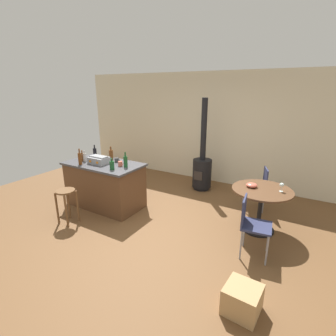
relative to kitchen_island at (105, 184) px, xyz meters
name	(u,v)px	position (x,y,z in m)	size (l,w,h in m)	color
ground_plane	(156,228)	(1.38, -0.25, -0.45)	(8.80, 8.80, 0.00)	brown
back_wall	(217,129)	(1.38, 2.54, 0.90)	(8.00, 0.10, 2.70)	beige
kitchen_island	(105,184)	(0.00, 0.00, 0.00)	(1.55, 0.84, 0.90)	brown
wooden_stool	(66,199)	(-0.08, -0.87, 0.00)	(0.32, 0.32, 0.62)	brown
dining_table	(261,199)	(2.90, 0.61, 0.11)	(0.96, 0.96, 0.74)	black
folding_chair_near	(252,222)	(2.93, -0.15, 0.06)	(0.45, 0.45, 0.87)	navy
folding_chair_far	(258,185)	(2.69, 1.40, 0.05)	(0.51, 0.51, 0.85)	navy
wood_stove	(202,168)	(1.33, 1.82, 0.07)	(0.44, 0.45, 2.12)	black
toolbox	(99,160)	(-0.05, -0.06, 0.52)	(0.37, 0.28, 0.15)	gray
bottle_0	(111,155)	(-0.05, 0.28, 0.55)	(0.08, 0.08, 0.27)	#603314
bottle_1	(85,157)	(-0.40, -0.10, 0.54)	(0.06, 0.06, 0.22)	#B7B2AD
bottle_2	(126,161)	(0.55, 0.02, 0.56)	(0.07, 0.07, 0.29)	#194C23
bottle_3	(82,157)	(-0.49, -0.08, 0.53)	(0.06, 0.06, 0.21)	#603314
bottle_4	(80,158)	(-0.32, -0.29, 0.57)	(0.07, 0.07, 0.31)	#603314
bottle_5	(112,165)	(0.43, -0.22, 0.53)	(0.08, 0.08, 0.21)	#194C23
bottle_6	(95,152)	(-0.50, 0.27, 0.55)	(0.07, 0.07, 0.26)	black
cup_0	(120,164)	(0.42, 0.02, 0.49)	(0.12, 0.08, 0.09)	#DB6651
cup_1	(117,160)	(0.18, 0.20, 0.49)	(0.12, 0.09, 0.08)	#383838
wine_glass	(282,185)	(3.18, 0.66, 0.39)	(0.07, 0.07, 0.14)	silver
serving_bowl	(252,185)	(2.73, 0.61, 0.32)	(0.18, 0.18, 0.07)	#DB6651
cardboard_box	(242,300)	(3.12, -1.20, -0.30)	(0.36, 0.36, 0.31)	tan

